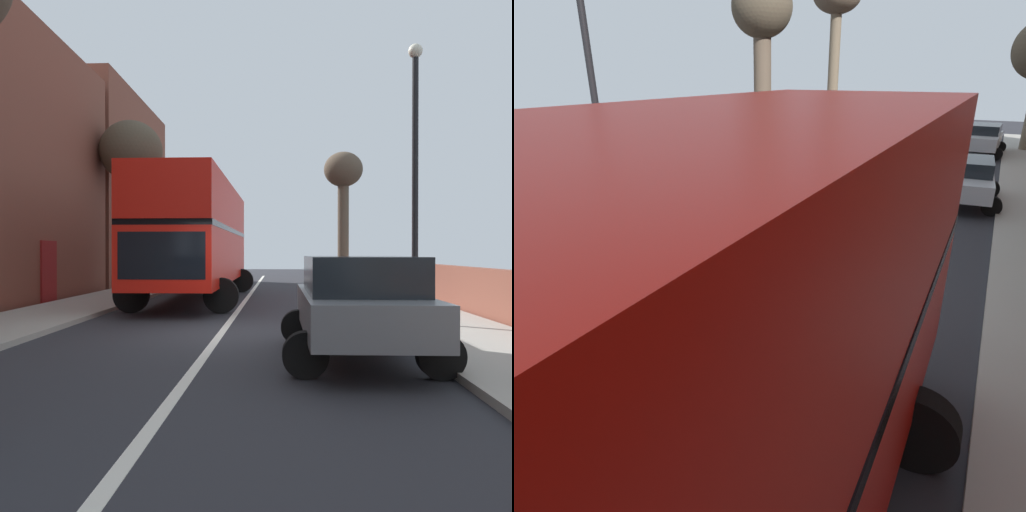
{
  "view_description": "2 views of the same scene",
  "coord_description": "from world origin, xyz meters",
  "views": [
    {
      "loc": [
        1.27,
        -11.15,
        1.72
      ],
      "look_at": [
        0.5,
        4.8,
        1.6
      ],
      "focal_mm": 36.95,
      "sensor_mm": 36.0,
      "label": 1
    },
    {
      "loc": [
        -3.24,
        7.74,
        4.27
      ],
      "look_at": [
        -0.51,
        2.39,
        1.74
      ],
      "focal_mm": 30.52,
      "sensor_mm": 36.0,
      "label": 2
    }
  ],
  "objects": [
    {
      "name": "lamppost_right",
      "position": [
        4.3,
        0.92,
        3.81
      ],
      "size": [
        0.32,
        0.32,
        6.31
      ],
      "color": "black",
      "rests_on": "sidewalk_right"
    },
    {
      "name": "litter_bin_right",
      "position": [
        5.3,
        -4.66,
        0.72
      ],
      "size": [
        0.55,
        0.55,
        1.2
      ],
      "color": "black",
      "rests_on": "sidewalk_right"
    },
    {
      "name": "ground_plane",
      "position": [
        0.0,
        0.0,
        0.0
      ],
      "size": [
        84.0,
        84.0,
        0.0
      ],
      "primitive_type": "plane",
      "color": "#28282D"
    },
    {
      "name": "parked_car_silver_left_2",
      "position": [
        -2.5,
        -8.85,
        0.89
      ],
      "size": [
        2.53,
        4.09,
        1.55
      ],
      "color": "#B7BABF",
      "rests_on": "ground"
    },
    {
      "name": "sidewalk_right",
      "position": [
        4.9,
        0.0,
        0.06
      ],
      "size": [
        2.6,
        60.0,
        0.12
      ],
      "primitive_type": "cube",
      "color": "#9E998E",
      "rests_on": "ground"
    },
    {
      "name": "parked_car_silver_left_0",
      "position": [
        -2.5,
        -20.01,
        0.95
      ],
      "size": [
        2.54,
        4.52,
        1.66
      ],
      "color": "#B7BABF",
      "rests_on": "ground"
    },
    {
      "name": "street_tree_right_3",
      "position": [
        4.77,
        -7.34,
        5.7
      ],
      "size": [
        2.12,
        2.12,
        7.27
      ],
      "color": "brown",
      "rests_on": "sidewalk_right"
    },
    {
      "name": "road_centre_line",
      "position": [
        0.0,
        0.0,
        0.0
      ],
      "size": [
        0.16,
        54.0,
        0.01
      ],
      "primitive_type": "cube",
      "color": "silver",
      "rests_on": "ground"
    },
    {
      "name": "street_tree_right_5",
      "position": [
        4.87,
        -15.26,
        7.08
      ],
      "size": [
        2.37,
        2.37,
        8.56
      ],
      "color": "brown",
      "rests_on": "sidewalk_right"
    },
    {
      "name": "parked_car_grey_right_3",
      "position": [
        2.5,
        -14.43,
        0.94
      ],
      "size": [
        2.52,
        4.62,
        1.64
      ],
      "color": "slate",
      "rests_on": "ground"
    },
    {
      "name": "parked_car_grey_right_1",
      "position": [
        2.5,
        -2.7,
        0.94
      ],
      "size": [
        2.48,
        4.32,
        1.65
      ],
      "color": "slate",
      "rests_on": "ground"
    },
    {
      "name": "boundary_wall_right",
      "position": [
        6.45,
        0.0,
        0.66
      ],
      "size": [
        0.36,
        54.0,
        1.31
      ],
      "primitive_type": "cube",
      "color": "brown",
      "rests_on": "ground"
    }
  ]
}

